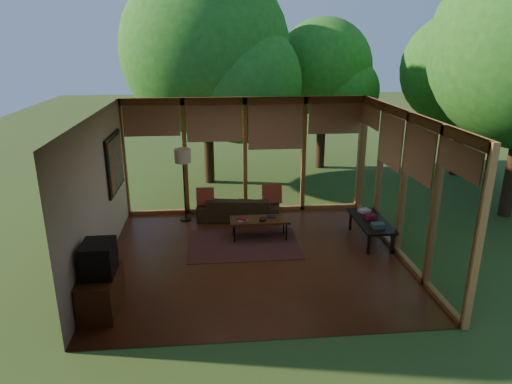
{
  "coord_description": "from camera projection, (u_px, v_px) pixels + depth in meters",
  "views": [
    {
      "loc": [
        -0.72,
        -7.73,
        3.9
      ],
      "look_at": [
        0.08,
        0.7,
        1.07
      ],
      "focal_mm": 32.0,
      "sensor_mm": 36.0,
      "label": 1
    }
  ],
  "objects": [
    {
      "name": "coffee_table",
      "position": [
        260.0,
        221.0,
        9.32
      ],
      "size": [
        1.2,
        0.5,
        0.43
      ],
      "color": "#582E18",
      "rests_on": "floor"
    },
    {
      "name": "ct_book_lower",
      "position": [
        243.0,
        220.0,
        9.23
      ],
      "size": [
        0.22,
        0.17,
        0.03
      ],
      "primitive_type": "cube",
      "rotation": [
        0.0,
        0.0,
        0.12
      ],
      "color": "beige",
      "rests_on": "coffee_table"
    },
    {
      "name": "window_wall_back",
      "position": [
        245.0,
        156.0,
        10.53
      ],
      "size": [
        5.5,
        0.12,
        2.7
      ],
      "primitive_type": "cube",
      "color": "#A16632",
      "rests_on": "ground"
    },
    {
      "name": "sofa",
      "position": [
        239.0,
        208.0,
        10.38
      ],
      "size": [
        1.93,
        0.98,
        0.54
      ],
      "primitive_type": "imported",
      "rotation": [
        0.0,
        0.0,
        3.0
      ],
      "color": "#342C1A",
      "rests_on": "floor"
    },
    {
      "name": "wall_painting",
      "position": [
        115.0,
        163.0,
        9.19
      ],
      "size": [
        0.06,
        1.35,
        1.15
      ],
      "color": "black",
      "rests_on": "wall_left"
    },
    {
      "name": "floor",
      "position": [
        255.0,
        258.0,
        8.6
      ],
      "size": [
        5.5,
        5.5,
        0.0
      ],
      "primitive_type": "plane",
      "color": "#602D19",
      "rests_on": "ground"
    },
    {
      "name": "wall_left",
      "position": [
        98.0,
        194.0,
        7.92
      ],
      "size": [
        0.04,
        5.0,
        2.7
      ],
      "primitive_type": "cube",
      "color": "silver",
      "rests_on": "ground"
    },
    {
      "name": "console_book_b",
      "position": [
        370.0,
        217.0,
        9.22
      ],
      "size": [
        0.23,
        0.18,
        0.09
      ],
      "primitive_type": "cube",
      "rotation": [
        0.0,
        0.0,
        0.13
      ],
      "color": "maroon",
      "rests_on": "side_console"
    },
    {
      "name": "ceiling",
      "position": [
        255.0,
        114.0,
        7.74
      ],
      "size": [
        5.5,
        5.5,
        0.0
      ],
      "primitive_type": "plane",
      "rotation": [
        3.14,
        0.0,
        0.0
      ],
      "color": "silver",
      "rests_on": "ground"
    },
    {
      "name": "television",
      "position": [
        99.0,
        259.0,
        6.69
      ],
      "size": [
        0.45,
        0.55,
        0.5
      ],
      "primitive_type": "cube",
      "color": "black",
      "rests_on": "media_cabinet"
    },
    {
      "name": "console_book_c",
      "position": [
        364.0,
        211.0,
        9.6
      ],
      "size": [
        0.27,
        0.24,
        0.06
      ],
      "primitive_type": "cube",
      "rotation": [
        0.0,
        0.0,
        0.38
      ],
      "color": "beige",
      "rests_on": "side_console"
    },
    {
      "name": "ct_book_side",
      "position": [
        271.0,
        217.0,
        9.41
      ],
      "size": [
        0.2,
        0.17,
        0.03
      ],
      "primitive_type": "cube",
      "rotation": [
        0.0,
        0.0,
        -0.19
      ],
      "color": "black",
      "rests_on": "coffee_table"
    },
    {
      "name": "tree_far",
      "position": [
        457.0,
        70.0,
        12.98
      ],
      "size": [
        3.18,
        3.18,
        4.7
      ],
      "color": "#322012",
      "rests_on": "ground"
    },
    {
      "name": "exterior_lawn",
      "position": [
        450.0,
        151.0,
        16.87
      ],
      "size": [
        40.0,
        40.0,
        0.0
      ],
      "primitive_type": "plane",
      "color": "#34511E",
      "rests_on": "ground"
    },
    {
      "name": "floor_lamp",
      "position": [
        183.0,
        160.0,
        9.98
      ],
      "size": [
        0.36,
        0.36,
        1.65
      ],
      "color": "black",
      "rests_on": "floor"
    },
    {
      "name": "window_wall_right",
      "position": [
        403.0,
        185.0,
        8.42
      ],
      "size": [
        0.12,
        5.0,
        2.7
      ],
      "primitive_type": "cube",
      "color": "#A16632",
      "rests_on": "ground"
    },
    {
      "name": "tree_nw",
      "position": [
        206.0,
        51.0,
        12.12
      ],
      "size": [
        4.51,
        4.51,
        5.89
      ],
      "color": "#322012",
      "rests_on": "ground"
    },
    {
      "name": "wall_front",
      "position": [
        273.0,
        250.0,
        5.81
      ],
      "size": [
        5.5,
        0.04,
        2.7
      ],
      "primitive_type": "cube",
      "color": "silver",
      "rests_on": "ground"
    },
    {
      "name": "ct_bowl",
      "position": [
        263.0,
        219.0,
        9.21
      ],
      "size": [
        0.16,
        0.16,
        0.07
      ],
      "primitive_type": "ellipsoid",
      "color": "black",
      "rests_on": "coffee_table"
    },
    {
      "name": "media_cabinet",
      "position": [
        101.0,
        292.0,
        6.86
      ],
      "size": [
        0.5,
        1.0,
        0.6
      ],
      "primitive_type": "cube",
      "color": "#582E18",
      "rests_on": "floor"
    },
    {
      "name": "pillow_left",
      "position": [
        205.0,
        197.0,
        10.17
      ],
      "size": [
        0.39,
        0.21,
        0.41
      ],
      "primitive_type": "cube",
      "rotation": [
        -0.21,
        0.0,
        0.0
      ],
      "color": "maroon",
      "rests_on": "sofa"
    },
    {
      "name": "side_console",
      "position": [
        371.0,
        222.0,
        9.2
      ],
      "size": [
        0.6,
        1.4,
        0.46
      ],
      "color": "black",
      "rests_on": "floor"
    },
    {
      "name": "rug",
      "position": [
        244.0,
        244.0,
        9.15
      ],
      "size": [
        2.2,
        1.56,
        0.01
      ],
      "primitive_type": "cube",
      "color": "brown",
      "rests_on": "floor"
    },
    {
      "name": "console_book_a",
      "position": [
        378.0,
        225.0,
        8.8
      ],
      "size": [
        0.25,
        0.18,
        0.09
      ],
      "primitive_type": "cube",
      "rotation": [
        0.0,
        0.0,
        0.01
      ],
      "color": "#355D53",
      "rests_on": "side_console"
    },
    {
      "name": "ct_book_upper",
      "position": [
        243.0,
        218.0,
        9.22
      ],
      "size": [
        0.24,
        0.21,
        0.03
      ],
      "primitive_type": "cube",
      "rotation": [
        0.0,
        0.0,
        -0.45
      ],
      "color": "maroon",
      "rests_on": "coffee_table"
    },
    {
      "name": "tree_ne",
      "position": [
        323.0,
        68.0,
        13.86
      ],
      "size": [
        2.93,
        2.93,
        4.58
      ],
      "color": "#322012",
      "rests_on": "ground"
    },
    {
      "name": "pillow_right",
      "position": [
        272.0,
        194.0,
        10.3
      ],
      "size": [
        0.44,
        0.23,
        0.46
      ],
      "primitive_type": "cube",
      "rotation": [
        -0.21,
        0.0,
        0.0
      ],
      "color": "maroon",
      "rests_on": "sofa"
    }
  ]
}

